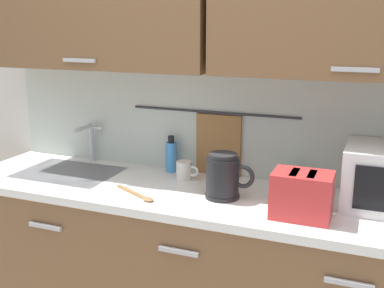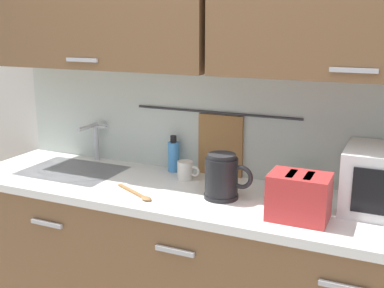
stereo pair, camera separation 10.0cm
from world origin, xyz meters
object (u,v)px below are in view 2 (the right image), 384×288
electric_kettle (222,177)px  mug_by_kettle (294,182)px  toaster (299,197)px  mug_near_sink (186,170)px  dish_soap_bottle (174,156)px  wooden_spoon (138,194)px

electric_kettle → mug_by_kettle: electric_kettle is taller
electric_kettle → mug_by_kettle: (0.28, 0.21, -0.05)m
toaster → mug_by_kettle: size_ratio=2.13×
mug_near_sink → mug_by_kettle: size_ratio=1.00×
mug_near_sink → mug_by_kettle: same height
electric_kettle → mug_near_sink: size_ratio=1.89×
mug_by_kettle → mug_near_sink: bearing=-175.8°
electric_kettle → mug_near_sink: (-0.26, 0.17, -0.05)m
electric_kettle → dish_soap_bottle: (-0.38, 0.27, -0.01)m
dish_soap_bottle → wooden_spoon: dish_soap_bottle is taller
dish_soap_bottle → mug_near_sink: (0.12, -0.10, -0.04)m
mug_near_sink → wooden_spoon: 0.32m
toaster → wooden_spoon: (-0.73, -0.04, -0.09)m
mug_near_sink → mug_by_kettle: bearing=4.2°
dish_soap_bottle → mug_near_sink: bearing=-40.1°
dish_soap_bottle → mug_near_sink: dish_soap_bottle is taller
dish_soap_bottle → mug_near_sink: 0.16m
electric_kettle → wooden_spoon: bearing=-160.3°
dish_soap_bottle → electric_kettle: bearing=-35.5°
dish_soap_bottle → wooden_spoon: (0.02, -0.40, -0.08)m
dish_soap_bottle → mug_by_kettle: size_ratio=1.63×
electric_kettle → dish_soap_bottle: size_ratio=1.16×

